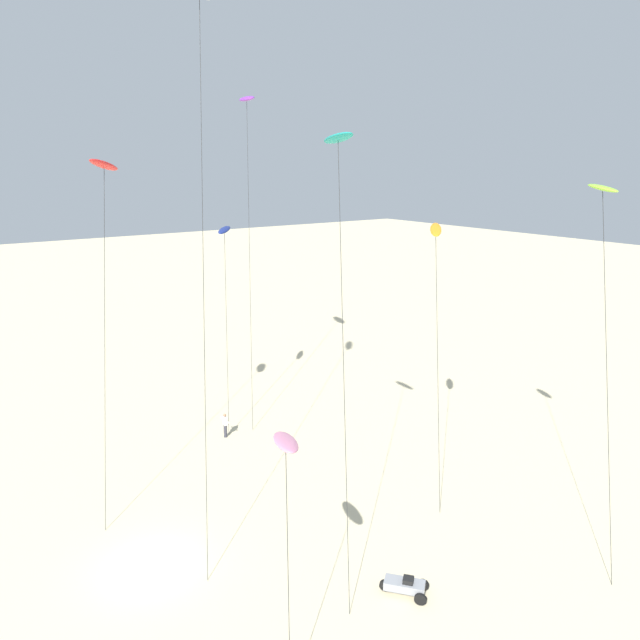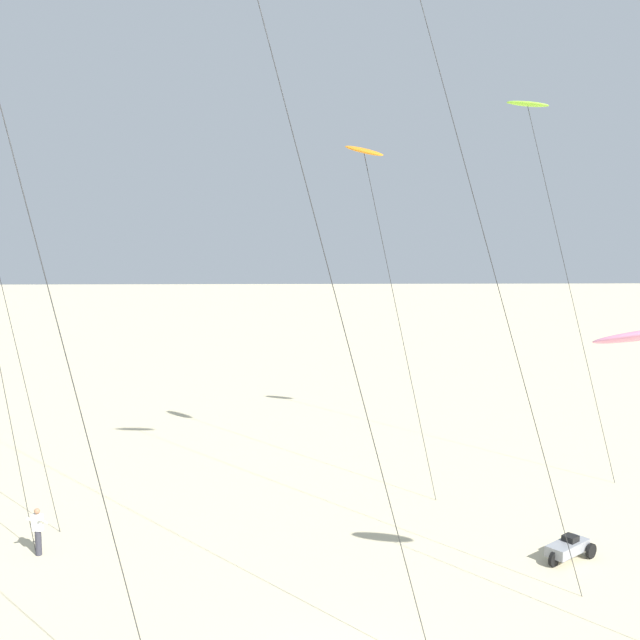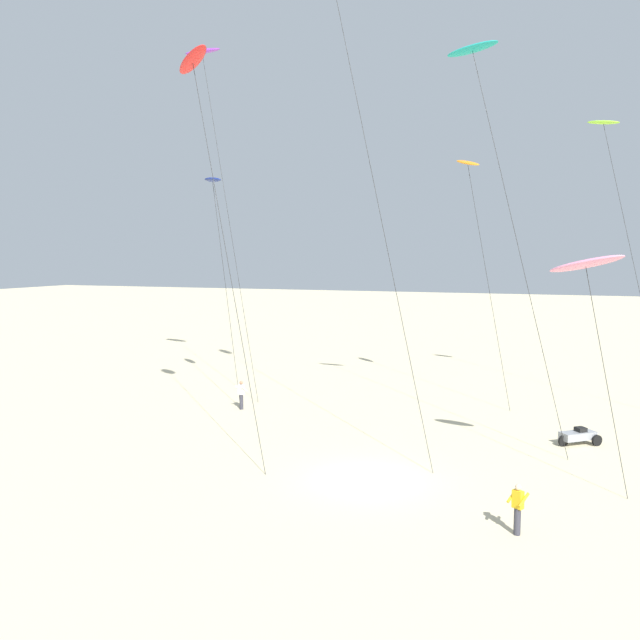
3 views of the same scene
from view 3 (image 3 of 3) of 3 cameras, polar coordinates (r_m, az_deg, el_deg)
name	(u,v)px [view 3 (image 3 of 3)]	position (r m, az deg, el deg)	size (l,w,h in m)	color
ground_plane	(367,480)	(26.71, 4.16, -13.77)	(260.00, 260.00, 0.00)	beige
kite_teal	(474,55)	(34.19, 13.31, 21.67)	(6.21, 3.55, 19.00)	teal
kite_red	(193,63)	(31.75, -11.05, 21.23)	(6.18, 4.15, 17.99)	red
kite_pink	(586,265)	(26.58, 22.27, 4.50)	(3.21, 2.06, 9.08)	pink
kite_lime	(605,128)	(42.88, 23.66, 15.12)	(4.75, 2.89, 16.84)	#8CD833
kite_orange	(468,167)	(40.49, 12.87, 12.90)	(3.89, 2.69, 14.70)	orange
kite_purple	(203,54)	(46.09, -10.24, 21.93)	(6.94, 4.09, 22.40)	purple
kite_navy	(213,182)	(40.34, -9.36, 11.82)	(3.59, 2.51, 13.67)	navy
kite_flyer_nearest	(518,508)	(22.44, 16.92, -15.45)	(0.72, 0.71, 1.67)	#33333D
kite_flyer_middle	(241,394)	(38.06, -6.90, -6.47)	(0.60, 0.58, 1.67)	#33333D
beach_buggy	(579,436)	(33.40, 21.70, -9.39)	(1.97, 1.83, 0.82)	gray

